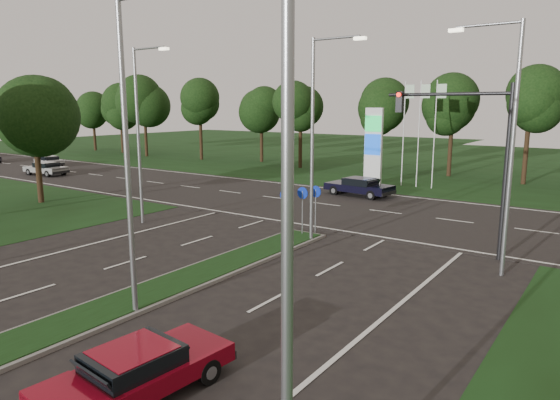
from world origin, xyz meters
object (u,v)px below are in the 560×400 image
Objects in this scene: red_sedan at (136,371)px; far_car_a at (46,168)px; far_car_b at (49,161)px; navy_sedan at (359,186)px.

far_car_a reaches higher than red_sedan.
navy_sedan is at bearing -76.07° from far_car_b.
red_sedan is at bearing -109.08° from far_car_b.
red_sedan is at bearing -158.00° from navy_sedan.
red_sedan reaches higher than far_car_b.
navy_sedan is 1.20× the size of far_car_b.
far_car_a is (-27.72, -6.63, -0.05)m from navy_sedan.
far_car_a is at bearing 109.68° from navy_sedan.
red_sedan is 1.06× the size of far_car_b.
navy_sedan is at bearing -81.79° from far_car_a.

